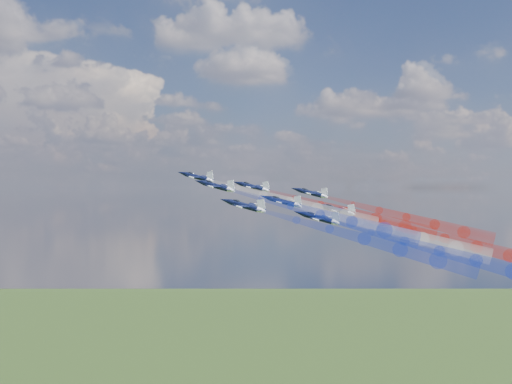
{
  "coord_description": "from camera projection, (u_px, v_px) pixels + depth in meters",
  "views": [
    {
      "loc": [
        -50.17,
        -153.06,
        156.65
      ],
      "look_at": [
        -17.92,
        17.52,
        155.52
      ],
      "focal_mm": 45.27,
      "sensor_mm": 36.0,
      "label": 1
    }
  ],
  "objects": [
    {
      "name": "jet_inner_left",
      "position": [
        216.0,
        186.0,
        166.77
      ],
      "size": [
        16.06,
        15.46,
        6.36
      ],
      "primitive_type": null,
      "rotation": [
        0.23,
        -0.04,
        0.94
      ],
      "color": "black"
    },
    {
      "name": "trail_outer_right",
      "position": [
        406.0,
        217.0,
        180.94
      ],
      "size": [
        40.79,
        31.21,
        15.08
      ],
      "primitive_type": null,
      "rotation": [
        0.23,
        -0.04,
        0.94
      ],
      "color": "red"
    },
    {
      "name": "jet_center_third",
      "position": [
        283.0,
        202.0,
        169.4
      ],
      "size": [
        16.06,
        15.46,
        6.36
      ],
      "primitive_type": null,
      "rotation": [
        0.23,
        -0.04,
        0.94
      ],
      "color": "black"
    },
    {
      "name": "jet_outer_left",
      "position": [
        244.0,
        206.0,
        149.66
      ],
      "size": [
        16.06,
        15.46,
        6.36
      ],
      "primitive_type": null,
      "rotation": [
        0.23,
        -0.04,
        0.94
      ],
      "color": "black"
    },
    {
      "name": "jet_rear_right",
      "position": [
        336.0,
        210.0,
        174.56
      ],
      "size": [
        16.06,
        15.46,
        6.36
      ],
      "primitive_type": null,
      "rotation": [
        0.23,
        -0.04,
        0.94
      ],
      "color": "black"
    },
    {
      "name": "trail_rear_right",
      "position": [
        444.0,
        238.0,
        162.47
      ],
      "size": [
        40.79,
        31.21,
        15.08
      ],
      "primitive_type": null,
      "rotation": [
        0.23,
        -0.04,
        0.94
      ],
      "color": "red"
    },
    {
      "name": "trail_inner_left",
      "position": [
        321.0,
        214.0,
        154.69
      ],
      "size": [
        40.79,
        31.21,
        15.08
      ],
      "primitive_type": null,
      "rotation": [
        0.23,
        -0.04,
        0.94
      ],
      "color": "#1730C5"
    },
    {
      "name": "jet_rear_left",
      "position": [
        319.0,
        218.0,
        155.73
      ],
      "size": [
        16.06,
        15.46,
        6.36
      ],
      "primitive_type": null,
      "rotation": [
        0.23,
        -0.04,
        0.94
      ],
      "color": "black"
    },
    {
      "name": "trail_center_third",
      "position": [
        390.0,
        230.0,
        157.31
      ],
      "size": [
        40.79,
        31.21,
        15.08
      ],
      "primitive_type": null,
      "rotation": [
        0.23,
        -0.04,
        0.94
      ],
      "color": "white"
    },
    {
      "name": "jet_outer_right",
      "position": [
        311.0,
        193.0,
        193.03
      ],
      "size": [
        16.06,
        15.46,
        6.36
      ],
      "primitive_type": null,
      "rotation": [
        0.23,
        -0.04,
        0.94
      ],
      "color": "black"
    },
    {
      "name": "jet_lead",
      "position": [
        197.0,
        177.0,
        183.13
      ],
      "size": [
        16.06,
        15.46,
        6.36
      ],
      "primitive_type": null,
      "rotation": [
        0.23,
        -0.04,
        0.94
      ],
      "color": "black"
    },
    {
      "name": "trail_rear_left",
      "position": [
        440.0,
        251.0,
        143.64
      ],
      "size": [
        40.79,
        31.21,
        15.08
      ],
      "primitive_type": null,
      "rotation": [
        0.23,
        -0.04,
        0.94
      ],
      "color": "#1730C5"
    },
    {
      "name": "jet_inner_right",
      "position": [
        252.0,
        187.0,
        186.31
      ],
      "size": [
        16.06,
        15.46,
        6.36
      ],
      "primitive_type": null,
      "rotation": [
        0.23,
        -0.04,
        0.94
      ],
      "color": "black"
    },
    {
      "name": "trail_lead",
      "position": [
        290.0,
        202.0,
        171.05
      ],
      "size": [
        40.79,
        31.21,
        15.08
      ],
      "primitive_type": null,
      "rotation": [
        0.23,
        -0.04,
        0.94
      ],
      "color": "white"
    },
    {
      "name": "trail_inner_right",
      "position": [
        348.0,
        212.0,
        174.22
      ],
      "size": [
        40.79,
        31.21,
        15.08
      ],
      "primitive_type": null,
      "rotation": [
        0.23,
        -0.04,
        0.94
      ],
      "color": "red"
    },
    {
      "name": "trail_outer_left",
      "position": [
        364.0,
        239.0,
        137.57
      ],
      "size": [
        40.79,
        31.21,
        15.08
      ],
      "primitive_type": null,
      "rotation": [
        0.23,
        -0.04,
        0.94
      ],
      "color": "#1730C5"
    }
  ]
}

